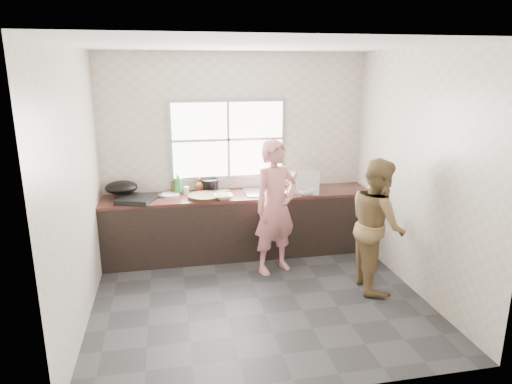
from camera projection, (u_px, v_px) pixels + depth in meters
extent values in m
cube|color=#2B2B2E|center=(259.00, 298.00, 5.11)|extent=(3.60, 3.20, 0.01)
cube|color=silver|center=(259.00, 45.00, 4.40)|extent=(3.60, 3.20, 0.01)
cube|color=beige|center=(235.00, 153.00, 6.27)|extent=(3.60, 0.01, 2.70)
cube|color=beige|center=(76.00, 190.00, 4.41)|extent=(0.01, 3.20, 2.70)
cube|color=silver|center=(417.00, 173.00, 5.09)|extent=(0.01, 3.20, 2.70)
cube|color=beige|center=(304.00, 234.00, 3.23)|extent=(3.60, 0.01, 2.70)
cube|color=black|center=(240.00, 225.00, 6.22)|extent=(3.60, 0.62, 0.82)
cube|color=#391C17|center=(239.00, 195.00, 6.11)|extent=(3.60, 0.64, 0.04)
cube|color=silver|center=(265.00, 192.00, 6.17)|extent=(0.55, 0.45, 0.02)
cylinder|color=silver|center=(262.00, 178.00, 6.32)|extent=(0.02, 0.02, 0.30)
cube|color=#9EA0A5|center=(228.00, 139.00, 6.19)|extent=(1.60, 0.05, 1.10)
cube|color=white|center=(228.00, 140.00, 6.16)|extent=(1.50, 0.01, 1.00)
imported|color=#D37F81|center=(275.00, 212.00, 5.61)|extent=(0.67, 0.57, 1.56)
imported|color=brown|center=(377.00, 225.00, 5.19)|extent=(0.66, 0.81, 1.53)
cylinder|color=black|center=(205.00, 196.00, 5.90)|extent=(0.53, 0.53, 0.04)
cube|color=#B9BDC1|center=(221.00, 191.00, 6.08)|extent=(0.24, 0.17, 0.01)
imported|color=silver|center=(223.00, 197.00, 5.85)|extent=(0.25, 0.25, 0.06)
imported|color=white|center=(307.00, 192.00, 6.06)|extent=(0.25, 0.25, 0.06)
imported|color=white|center=(281.00, 193.00, 6.01)|extent=(0.26, 0.26, 0.06)
cylinder|color=black|center=(210.00, 185.00, 6.23)|extent=(0.29, 0.29, 0.16)
cylinder|color=white|center=(170.00, 195.00, 6.03)|extent=(0.27, 0.27, 0.02)
imported|color=#2C8738|center=(178.00, 183.00, 6.08)|extent=(0.13, 0.13, 0.29)
imported|color=#472F11|center=(175.00, 186.00, 6.14)|extent=(0.10, 0.10, 0.18)
imported|color=#4E2613|center=(200.00, 185.00, 6.20)|extent=(0.17, 0.17, 0.17)
cylinder|color=white|center=(186.00, 190.00, 6.08)|extent=(0.09, 0.09, 0.10)
cube|color=black|center=(137.00, 199.00, 5.73)|extent=(0.53, 0.53, 0.06)
ellipsoid|color=black|center=(121.00, 187.00, 5.88)|extent=(0.55, 0.55, 0.16)
cube|color=silver|center=(304.00, 181.00, 6.13)|extent=(0.49, 0.41, 0.31)
cylinder|color=#A3A4AA|center=(127.00, 202.00, 5.70)|extent=(0.30, 0.30, 0.01)
cylinder|color=#BABEC2|center=(168.00, 195.00, 6.02)|extent=(0.27, 0.27, 0.01)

